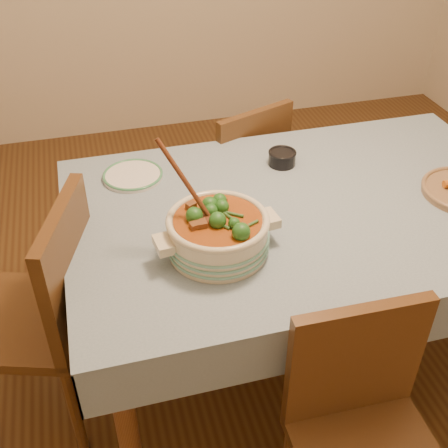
% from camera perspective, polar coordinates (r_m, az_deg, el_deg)
% --- Properties ---
extents(floor, '(4.50, 4.50, 0.00)m').
position_cam_1_polar(floor, '(2.50, 6.82, -12.42)').
color(floor, '#442813').
rests_on(floor, ground).
extents(dining_table, '(1.68, 1.08, 0.76)m').
position_cam_1_polar(dining_table, '(2.05, 8.14, -0.14)').
color(dining_table, brown).
rests_on(dining_table, floor).
extents(stew_casserole, '(0.40, 0.34, 0.38)m').
position_cam_1_polar(stew_casserole, '(1.72, -0.65, -0.70)').
color(stew_casserole, beige).
rests_on(stew_casserole, dining_table).
extents(white_plate, '(0.28, 0.28, 0.02)m').
position_cam_1_polar(white_plate, '(2.15, -9.24, 4.91)').
color(white_plate, silver).
rests_on(white_plate, dining_table).
extents(condiment_bowl, '(0.14, 0.14, 0.06)m').
position_cam_1_polar(condiment_bowl, '(2.21, 5.92, 6.78)').
color(condiment_bowl, black).
rests_on(condiment_bowl, dining_table).
extents(chair_far, '(0.51, 0.51, 0.84)m').
position_cam_1_polar(chair_far, '(2.68, 1.63, 5.04)').
color(chair_far, '#523219').
rests_on(chair_far, floor).
extents(chair_near, '(0.41, 0.41, 0.85)m').
position_cam_1_polar(chair_near, '(1.72, 13.92, -19.39)').
color(chair_near, '#523219').
rests_on(chair_near, floor).
extents(chair_left, '(0.55, 0.55, 0.93)m').
position_cam_1_polar(chair_left, '(2.00, -17.69, -8.11)').
color(chair_left, '#523219').
rests_on(chair_left, floor).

